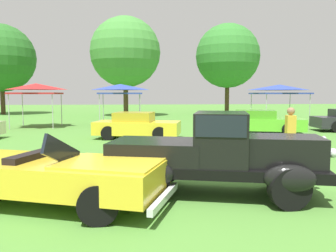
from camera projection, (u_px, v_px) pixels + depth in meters
The scene contains 12 objects.
ground_plane at pixel (203, 190), 7.47m from camera, with size 120.00×120.00×0.00m, color #4C8433.
feature_pickup_truck at pixel (217, 153), 7.03m from camera, with size 4.51×2.62×1.70m.
neighbor_convertible at pixel (56, 174), 6.45m from camera, with size 4.72×3.08×1.40m.
show_car_yellow at pixel (137, 126), 15.96m from camera, with size 4.17×2.56×1.22m.
show_car_lime at pixel (258, 122), 18.01m from camera, with size 4.85×2.92×1.22m.
spectator_between_cars at pixel (290, 134), 9.85m from camera, with size 0.33×0.45×1.69m.
canopy_tent_left_field at pixel (36, 88), 21.23m from camera, with size 2.75×2.75×2.71m.
canopy_tent_center_field at pixel (120, 88), 22.64m from camera, with size 2.79×2.79×2.71m.
canopy_tent_right_field at pixel (279, 89), 23.94m from camera, with size 3.30×3.30×2.71m.
treeline_far_left at pixel (1, 58), 34.41m from camera, with size 6.72×6.72×8.99m.
treeline_mid_left at pixel (125, 52), 31.57m from camera, with size 6.44×6.44×9.10m.
treeline_center at pixel (228, 56), 35.19m from camera, with size 6.51×6.51×9.18m.
Camera 1 is at (-1.44, -7.20, 2.07)m, focal length 36.90 mm.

